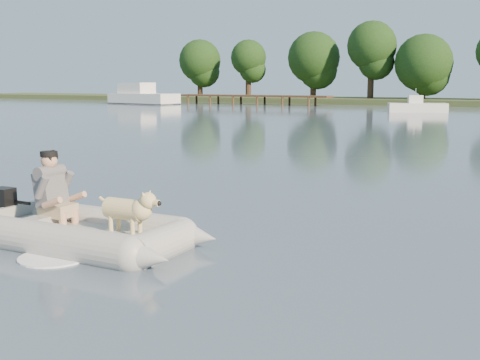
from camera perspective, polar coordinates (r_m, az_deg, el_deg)
The scene contains 8 objects.
water at distance 8.81m, azimuth -10.64°, elevation -6.78°, with size 160.00×160.00×0.00m, color slate.
dock at distance 66.42m, azimuth 1.22°, elevation 7.62°, with size 18.00×2.00×1.04m, color #4C331E, non-canonical shape.
dinghy at distance 9.23m, azimuth -14.39°, elevation -2.18°, with size 4.64×2.88×1.45m, color #ABABA6, non-canonical shape.
man at distance 9.74m, azimuth -17.44°, elevation -0.58°, with size 0.76×0.65×1.13m, color #595A5E, non-canonical shape.
dog at distance 8.85m, azimuth -10.85°, elevation -3.08°, with size 0.98×0.35×0.65m, color tan, non-canonical shape.
outboard_motor at distance 10.53m, azimuth -21.42°, elevation -2.81°, with size 0.44×0.31×0.83m, color black, non-canonical shape.
cabin_cruiser at distance 68.45m, azimuth -9.17°, elevation 8.11°, with size 9.09×3.25×2.81m, color white, non-canonical shape.
motorboat at distance 51.31m, azimuth 16.49°, elevation 7.21°, with size 4.78×1.84×2.02m, color white, non-canonical shape.
Camera 1 is at (5.51, -6.44, 2.41)m, focal length 45.00 mm.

